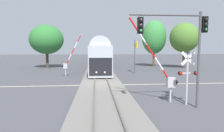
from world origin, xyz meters
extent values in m
plane|color=#47474C|center=(0.00, 0.00, 0.00)|extent=(220.00, 220.00, 0.00)
cube|color=beige|center=(0.00, 0.00, 0.00)|extent=(44.00, 0.20, 0.01)
cube|color=slate|center=(0.00, 0.00, 0.09)|extent=(4.40, 80.00, 0.18)
cube|color=#56514C|center=(-0.72, 0.00, 0.25)|extent=(0.10, 80.00, 0.14)
cube|color=#56514C|center=(0.72, 0.00, 0.25)|extent=(0.10, 80.00, 0.14)
cube|color=#B2B7C1|center=(0.00, 11.22, 2.27)|extent=(3.00, 16.79, 3.90)
cube|color=black|center=(0.00, 2.81, 1.69)|extent=(2.76, 0.08, 2.15)
cylinder|color=#B2B7C1|center=(0.00, 11.22, 4.10)|extent=(2.76, 15.11, 2.76)
sphere|color=#F4F2CC|center=(-0.50, 2.80, 1.00)|extent=(0.24, 0.24, 0.24)
sphere|color=#F4F2CC|center=(0.50, 2.80, 1.00)|extent=(0.24, 0.24, 0.24)
cube|color=#B7BCC6|center=(0.00, 30.99, 2.62)|extent=(3.00, 20.94, 4.60)
cube|color=black|center=(1.51, 30.99, 2.92)|extent=(0.04, 18.85, 0.90)
cube|color=red|center=(1.52, 30.99, 1.47)|extent=(0.04, 19.26, 0.36)
cube|color=#B7BCC6|center=(0.00, 52.83, 2.62)|extent=(3.00, 20.94, 4.60)
cube|color=black|center=(1.51, 52.83, 2.92)|extent=(0.04, 18.85, 0.90)
cube|color=red|center=(1.52, 52.83, 1.47)|extent=(0.04, 19.26, 0.36)
cylinder|color=#B7B7BC|center=(4.76, -6.82, 0.55)|extent=(0.14, 0.14, 1.10)
cube|color=#B7B7BC|center=(4.76, -6.82, 1.45)|extent=(0.56, 0.40, 0.70)
sphere|color=black|center=(5.11, -6.82, 1.45)|extent=(0.36, 0.36, 0.36)
cylinder|color=red|center=(4.46, -6.82, 1.90)|extent=(0.70, 0.12, 0.96)
cylinder|color=white|center=(3.86, -6.82, 2.79)|extent=(0.70, 0.12, 0.96)
cylinder|color=red|center=(3.26, -6.82, 3.68)|extent=(0.70, 0.12, 0.96)
cylinder|color=white|center=(2.66, -6.82, 4.57)|extent=(0.70, 0.12, 0.96)
cylinder|color=red|center=(2.06, -6.82, 5.46)|extent=(0.70, 0.12, 0.96)
sphere|color=red|center=(1.75, -6.82, 5.90)|extent=(0.14, 0.14, 0.14)
cylinder|color=#B2B2B7|center=(5.61, -7.52, 1.77)|extent=(0.14, 0.14, 3.54)
cube|color=white|center=(5.61, -7.54, 3.19)|extent=(0.98, 0.05, 0.98)
cube|color=white|center=(5.61, -7.54, 3.19)|extent=(0.98, 0.05, 0.98)
cube|color=#B2B2B7|center=(5.61, -7.52, 2.19)|extent=(1.10, 0.08, 0.08)
cylinder|color=black|center=(5.06, -7.62, 2.19)|extent=(0.26, 0.18, 0.26)
cylinder|color=black|center=(6.16, -7.62, 2.19)|extent=(0.26, 0.18, 0.26)
sphere|color=red|center=(5.06, -7.72, 2.19)|extent=(0.20, 0.20, 0.20)
sphere|color=red|center=(6.16, -7.72, 2.19)|extent=(0.20, 0.20, 0.20)
cone|color=black|center=(5.61, -7.52, 3.66)|extent=(0.28, 0.28, 0.22)
cylinder|color=#B7B7BC|center=(-4.76, 6.82, 0.55)|extent=(0.14, 0.14, 1.10)
cube|color=#B7B7BC|center=(-4.76, 6.82, 1.45)|extent=(0.56, 0.40, 0.70)
sphere|color=black|center=(-5.11, 6.82, 1.45)|extent=(0.36, 0.36, 0.36)
cylinder|color=red|center=(-4.55, 6.82, 1.87)|extent=(0.53, 0.12, 0.89)
cylinder|color=white|center=(-4.12, 6.82, 2.70)|extent=(0.53, 0.12, 0.89)
cylinder|color=red|center=(-3.70, 6.82, 3.53)|extent=(0.53, 0.12, 0.89)
cylinder|color=white|center=(-3.28, 6.82, 4.36)|extent=(0.53, 0.12, 0.89)
cylinder|color=red|center=(-2.85, 6.82, 5.19)|extent=(0.53, 0.12, 0.89)
sphere|color=red|center=(-2.64, 6.82, 5.61)|extent=(0.14, 0.14, 0.14)
cylinder|color=#4C4C51|center=(5.53, 9.44, 2.61)|extent=(0.16, 0.16, 5.23)
cube|color=gold|center=(5.81, 9.44, 4.43)|extent=(0.34, 0.26, 1.00)
sphere|color=#262626|center=(5.81, 9.29, 4.75)|extent=(0.20, 0.20, 0.20)
cylinder|color=gold|center=(5.81, 9.26, 4.75)|extent=(0.24, 0.10, 0.24)
sphere|color=#262626|center=(5.81, 9.29, 4.43)|extent=(0.20, 0.20, 0.20)
cylinder|color=gold|center=(5.81, 9.26, 4.43)|extent=(0.24, 0.10, 0.24)
sphere|color=green|center=(5.81, 9.29, 4.11)|extent=(0.20, 0.20, 0.20)
cylinder|color=gold|center=(5.81, 9.26, 4.11)|extent=(0.24, 0.10, 0.24)
cylinder|color=#4C4C51|center=(5.98, -8.22, 3.08)|extent=(0.16, 0.16, 6.16)
cube|color=black|center=(6.26, -8.22, 5.36)|extent=(0.34, 0.26, 1.00)
sphere|color=#262626|center=(6.26, -8.37, 5.68)|extent=(0.20, 0.20, 0.20)
cylinder|color=black|center=(6.26, -8.40, 5.68)|extent=(0.24, 0.10, 0.24)
sphere|color=#262626|center=(6.26, -8.37, 5.36)|extent=(0.20, 0.20, 0.20)
cylinder|color=black|center=(6.26, -8.40, 5.36)|extent=(0.24, 0.10, 0.24)
sphere|color=green|center=(6.26, -8.37, 5.04)|extent=(0.20, 0.20, 0.20)
cylinder|color=black|center=(6.26, -8.40, 5.04)|extent=(0.24, 0.10, 0.24)
cylinder|color=#4C4C51|center=(3.73, -8.22, 5.91)|extent=(4.51, 0.12, 0.12)
cube|color=black|center=(2.15, -8.22, 5.26)|extent=(0.34, 0.26, 1.00)
sphere|color=#262626|center=(2.15, -8.37, 5.58)|extent=(0.20, 0.20, 0.20)
cylinder|color=black|center=(2.15, -8.40, 5.58)|extent=(0.24, 0.10, 0.24)
sphere|color=#262626|center=(2.15, -8.37, 5.26)|extent=(0.20, 0.20, 0.20)
cylinder|color=black|center=(2.15, -8.40, 5.26)|extent=(0.24, 0.10, 0.24)
sphere|color=green|center=(2.15, -8.37, 4.94)|extent=(0.20, 0.20, 0.20)
cylinder|color=black|center=(2.15, -8.40, 4.94)|extent=(0.24, 0.10, 0.24)
cylinder|color=brown|center=(11.92, 20.05, 1.82)|extent=(0.40, 0.40, 3.64)
ellipsoid|color=#38843D|center=(11.92, 20.05, 6.30)|extent=(5.13, 5.13, 7.09)
cylinder|color=#4C3828|center=(-10.27, 19.11, 1.75)|extent=(0.53, 0.53, 3.50)
ellipsoid|color=#2D7533|center=(-10.27, 19.11, 5.67)|extent=(6.62, 6.62, 5.79)
cylinder|color=#4C3828|center=(16.79, 16.23, 1.92)|extent=(0.43, 0.43, 3.85)
ellipsoid|color=#4C7A2D|center=(16.79, 16.23, 6.01)|extent=(5.61, 5.61, 5.78)
camera|label=1|loc=(-0.59, -19.73, 3.84)|focal=30.26mm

